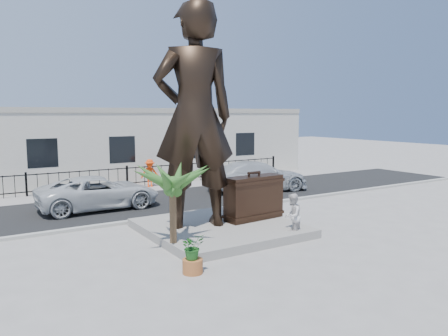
% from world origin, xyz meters
% --- Properties ---
extents(ground, '(100.00, 100.00, 0.00)m').
position_xyz_m(ground, '(0.00, 0.00, 0.00)').
color(ground, '#9E9991').
rests_on(ground, ground).
extents(street, '(40.00, 7.00, 0.01)m').
position_xyz_m(street, '(0.00, 8.00, 0.01)').
color(street, black).
rests_on(street, ground).
extents(curb, '(40.00, 0.25, 0.12)m').
position_xyz_m(curb, '(0.00, 4.50, 0.06)').
color(curb, '#A5A399').
rests_on(curb, ground).
extents(far_sidewalk, '(40.00, 2.50, 0.02)m').
position_xyz_m(far_sidewalk, '(0.00, 12.00, 0.01)').
color(far_sidewalk, '#9E9991').
rests_on(far_sidewalk, ground).
extents(plinth, '(5.20, 5.20, 0.30)m').
position_xyz_m(plinth, '(-0.50, 1.50, 0.15)').
color(plinth, gray).
rests_on(plinth, ground).
extents(fence, '(22.00, 0.10, 1.20)m').
position_xyz_m(fence, '(0.00, 12.80, 0.60)').
color(fence, black).
rests_on(fence, ground).
extents(building, '(28.00, 7.00, 4.40)m').
position_xyz_m(building, '(0.00, 17.00, 2.20)').
color(building, silver).
rests_on(building, ground).
extents(statue, '(3.27, 2.56, 7.92)m').
position_xyz_m(statue, '(-1.36, 1.81, 4.26)').
color(statue, black).
rests_on(statue, plinth).
extents(suitcase, '(2.43, 0.95, 1.68)m').
position_xyz_m(suitcase, '(1.02, 1.47, 1.14)').
color(suitcase, black).
rests_on(suitcase, plinth).
extents(tourist, '(0.97, 0.92, 1.58)m').
position_xyz_m(tourist, '(1.25, -0.51, 0.79)').
color(tourist, silver).
rests_on(tourist, ground).
extents(car_white, '(5.47, 2.52, 1.52)m').
position_xyz_m(car_white, '(-3.13, 7.79, 0.77)').
color(car_white, silver).
rests_on(car_white, street).
extents(car_silver, '(6.11, 3.51, 1.67)m').
position_xyz_m(car_silver, '(5.88, 7.76, 0.84)').
color(car_silver, '#B7BBBC').
rests_on(car_silver, street).
extents(worker, '(1.16, 0.80, 1.64)m').
position_xyz_m(worker, '(1.19, 12.18, 0.84)').
color(worker, '#FF440D').
rests_on(worker, far_sidewalk).
extents(palm_tree, '(1.80, 1.80, 3.20)m').
position_xyz_m(palm_tree, '(-2.96, 0.29, 0.00)').
color(palm_tree, '#2C571F').
rests_on(palm_tree, ground).
extents(planter, '(0.56, 0.56, 0.40)m').
position_xyz_m(planter, '(-3.33, -1.69, 0.20)').
color(planter, '#A55B2B').
rests_on(planter, ground).
extents(shrub, '(0.66, 0.58, 0.71)m').
position_xyz_m(shrub, '(-3.33, -1.69, 0.75)').
color(shrub, '#1F5A1D').
rests_on(shrub, planter).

